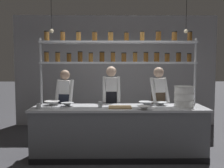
% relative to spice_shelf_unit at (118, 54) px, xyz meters
% --- Properties ---
extents(ground_plane, '(40.00, 40.00, 0.00)m').
position_rel_spice_shelf_unit_xyz_m(ground_plane, '(-0.00, -0.33, -1.87)').
color(ground_plane, '#3D3D42').
extents(back_wall, '(5.51, 0.12, 3.00)m').
position_rel_spice_shelf_unit_xyz_m(back_wall, '(-0.00, 2.11, -0.37)').
color(back_wall, '#939399').
rests_on(back_wall, ground_plane).
extents(prep_counter, '(3.11, 0.76, 0.92)m').
position_rel_spice_shelf_unit_xyz_m(prep_counter, '(-0.00, -0.33, -1.41)').
color(prep_counter, slate).
rests_on(prep_counter, ground_plane).
extents(spice_shelf_unit, '(3.00, 0.28, 2.31)m').
position_rel_spice_shelf_unit_xyz_m(spice_shelf_unit, '(0.00, 0.00, 0.00)').
color(spice_shelf_unit, '#B7BABF').
rests_on(spice_shelf_unit, ground_plane).
extents(chef_left, '(0.39, 0.31, 1.57)m').
position_rel_spice_shelf_unit_xyz_m(chef_left, '(-1.08, 0.30, -0.98)').
color(chef_left, black).
rests_on(chef_left, ground_plane).
extents(chef_center, '(0.36, 0.29, 1.64)m').
position_rel_spice_shelf_unit_xyz_m(chef_center, '(-0.13, 0.31, -0.93)').
color(chef_center, black).
rests_on(chef_center, ground_plane).
extents(chef_right, '(0.41, 0.34, 1.63)m').
position_rel_spice_shelf_unit_xyz_m(chef_right, '(0.82, 0.23, -0.94)').
color(chef_right, black).
rests_on(chef_right, ground_plane).
extents(container_stack, '(0.36, 0.36, 0.37)m').
position_rel_spice_shelf_unit_xyz_m(container_stack, '(1.17, -0.33, -0.76)').
color(container_stack, white).
rests_on(container_stack, prep_counter).
extents(cutting_board, '(0.40, 0.26, 0.02)m').
position_rel_spice_shelf_unit_xyz_m(cutting_board, '(0.01, -0.44, -0.94)').
color(cutting_board, '#A88456').
rests_on(cutting_board, prep_counter).
extents(prep_bowl_near_left, '(0.23, 0.23, 0.06)m').
position_rel_spice_shelf_unit_xyz_m(prep_bowl_near_left, '(0.79, -0.17, -0.92)').
color(prep_bowl_near_left, silver).
rests_on(prep_bowl_near_left, prep_counter).
extents(prep_bowl_center_front, '(0.23, 0.23, 0.06)m').
position_rel_spice_shelf_unit_xyz_m(prep_bowl_center_front, '(0.41, -0.61, -0.92)').
color(prep_bowl_center_front, silver).
rests_on(prep_bowl_center_front, prep_counter).
extents(prep_bowl_center_back, '(0.24, 0.24, 0.07)m').
position_rel_spice_shelf_unit_xyz_m(prep_bowl_center_back, '(-0.94, -0.26, -0.92)').
color(prep_bowl_center_back, '#B2B7BC').
rests_on(prep_bowl_center_back, prep_counter).
extents(prep_bowl_near_right, '(0.29, 0.29, 0.08)m').
position_rel_spice_shelf_unit_xyz_m(prep_bowl_near_right, '(-1.25, -0.13, -0.91)').
color(prep_bowl_near_right, white).
rests_on(prep_bowl_near_right, prep_counter).
extents(prep_bowl_far_left, '(0.27, 0.27, 0.07)m').
position_rel_spice_shelf_unit_xyz_m(prep_bowl_far_left, '(0.50, -0.20, -0.92)').
color(prep_bowl_far_left, silver).
rests_on(prep_bowl_far_left, prep_counter).
extents(serving_cup_front, '(0.08, 0.08, 0.09)m').
position_rel_spice_shelf_unit_xyz_m(serving_cup_front, '(-1.39, -0.50, -0.91)').
color(serving_cup_front, '#B2B7BC').
rests_on(serving_cup_front, prep_counter).
extents(serving_cup_by_board, '(0.07, 0.07, 0.11)m').
position_rel_spice_shelf_unit_xyz_m(serving_cup_by_board, '(-0.33, -0.40, -0.90)').
color(serving_cup_by_board, '#B2B7BC').
rests_on(serving_cup_by_board, prep_counter).
extents(pendant_light_row, '(2.44, 0.07, 0.72)m').
position_rel_spice_shelf_unit_xyz_m(pendant_light_row, '(-0.00, -0.33, 0.43)').
color(pendant_light_row, black).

